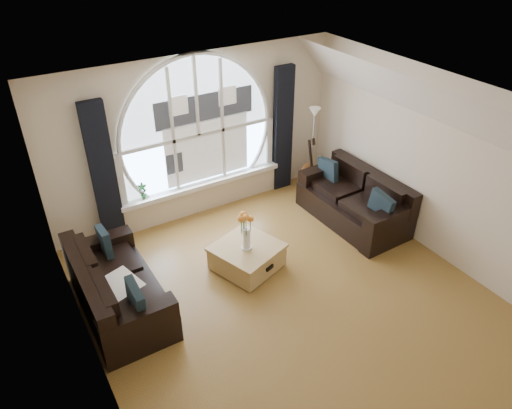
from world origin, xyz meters
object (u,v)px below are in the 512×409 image
Objects in this scene: sofa_left at (118,286)px; floor_lamp at (312,150)px; sofa_right at (354,200)px; potted_plant at (143,191)px; coffee_chest at (247,256)px; vase_flowers at (246,226)px; guitar at (308,163)px.

floor_lamp is (4.00, 1.25, 0.40)m from sofa_left.
sofa_right is 6.67× the size of potted_plant.
potted_plant is at bearing 59.31° from sofa_left.
sofa_right is at bearing -14.77° from coffee_chest.
sofa_left is at bearing 179.15° from sofa_right.
vase_flowers is 2.60m from floor_lamp.
coffee_chest is (-2.13, -0.15, -0.19)m from sofa_right.
sofa_right is 1.27m from guitar.
potted_plant is at bearing 98.31° from coffee_chest.
potted_plant is (-3.06, 0.38, -0.11)m from floor_lamp.
vase_flowers is 2.47× the size of potted_plant.
floor_lamp is 5.65× the size of potted_plant.
floor_lamp is at bearing 32.78° from vase_flowers.
sofa_left is at bearing 174.95° from vase_flowers.
floor_lamp is (2.19, 1.41, 0.03)m from vase_flowers.
guitar is (2.16, 1.46, -0.24)m from vase_flowers.
sofa_left is 4.18m from guitar.
sofa_right is 2.70× the size of vase_flowers.
potted_plant is at bearing 150.95° from sofa_right.
coffee_chest is 2.02m from potted_plant.
sofa_left is at bearing -120.25° from potted_plant.
floor_lamp reaches higher than sofa_left.
floor_lamp is at bearing -7.09° from potted_plant.
floor_lamp reaches higher than coffee_chest.
vase_flowers is (-2.16, -0.20, 0.37)m from sofa_right.
guitar is 3.74× the size of potted_plant.
guitar reaches higher than coffee_chest.
potted_plant is (-0.90, 1.75, 0.48)m from coffee_chest.
sofa_right is at bearing 5.15° from vase_flowers.
sofa_left is at bearing 157.39° from coffee_chest.
sofa_left is 2.65× the size of vase_flowers.
coffee_chest is 2.58m from guitar.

